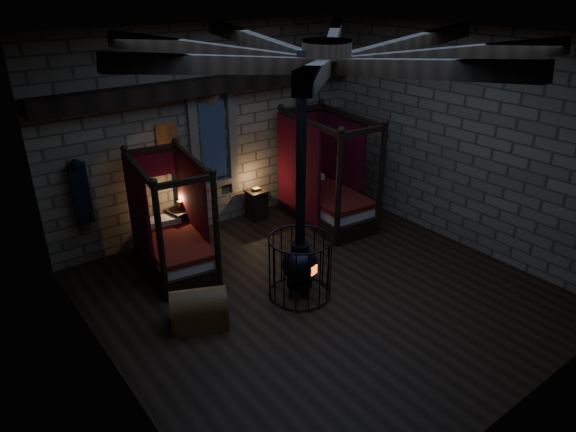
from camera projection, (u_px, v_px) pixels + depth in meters
room at (322, 71)px, 7.39m from camera, size 7.02×7.02×4.29m
bed_left at (173, 242)px, 9.49m from camera, size 1.34×2.15×2.11m
bed_right at (325, 195)px, 11.35m from camera, size 1.40×2.36×2.36m
trunk_left at (199, 309)px, 7.96m from camera, size 1.01×0.86×0.63m
trunk_right at (350, 218)px, 11.08m from camera, size 0.77×0.50×0.56m
nightstand_left at (182, 226)px, 10.34m from camera, size 0.58×0.57×0.96m
nightstand_right at (257, 204)px, 11.48m from camera, size 0.43×0.41×0.74m
stove at (300, 262)px, 8.57m from camera, size 1.07×1.07×4.05m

